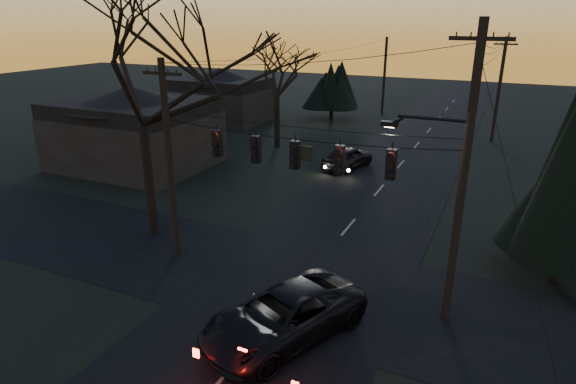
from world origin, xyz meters
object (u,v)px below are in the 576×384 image
at_px(utility_pole_far_l, 382,114).
at_px(bare_tree_left, 138,76).
at_px(utility_pole_left, 178,254).
at_px(sedan_oncoming_a, 348,157).
at_px(suv_near, 284,316).
at_px(utility_pole_far_r, 491,141).
at_px(utility_pole_right, 445,318).
at_px(evergreen_right, 574,183).

relative_size(utility_pole_far_l, bare_tree_left, 0.74).
xyz_separation_m(utility_pole_left, sedan_oncoming_a, (2.80, 15.53, 0.78)).
relative_size(utility_pole_left, suv_near, 1.46).
bearing_deg(utility_pole_far_r, utility_pole_right, -90.00).
distance_m(utility_pole_right, sedan_oncoming_a, 17.82).
xyz_separation_m(utility_pole_right, utility_pole_far_r, (0.00, 28.00, 0.00)).
bearing_deg(utility_pole_left, bare_tree_left, 151.62).
relative_size(suv_near, sedan_oncoming_a, 1.26).
xyz_separation_m(utility_pole_far_r, evergreen_right, (3.57, -23.56, 4.19)).
bearing_deg(evergreen_right, utility_pole_far_r, 98.62).
xyz_separation_m(evergreen_right, sedan_oncoming_a, (-12.27, 11.10, -3.41)).
height_order(bare_tree_left, suv_near, bare_tree_left).
bearing_deg(utility_pole_far_l, utility_pole_right, -72.28).
relative_size(utility_pole_far_r, bare_tree_left, 0.79).
height_order(utility_pole_left, evergreen_right, evergreen_right).
bearing_deg(utility_pole_far_r, utility_pole_far_l, 145.18).
height_order(utility_pole_left, bare_tree_left, bare_tree_left).
distance_m(utility_pole_right, utility_pole_far_l, 37.79).
bearing_deg(utility_pole_left, utility_pole_far_l, 90.00).
distance_m(bare_tree_left, sedan_oncoming_a, 16.61).
distance_m(utility_pole_far_l, sedan_oncoming_a, 20.67).
relative_size(utility_pole_far_l, evergreen_right, 1.11).
xyz_separation_m(evergreen_right, suv_near, (-8.27, -7.74, -3.38)).
xyz_separation_m(utility_pole_far_r, suv_near, (-4.70, -31.30, 0.81)).
relative_size(bare_tree_left, evergreen_right, 1.50).
bearing_deg(bare_tree_left, utility_pole_right, -5.25).
bearing_deg(evergreen_right, suv_near, -136.92).
height_order(utility_pole_far_l, suv_near, utility_pole_far_l).
distance_m(utility_pole_far_l, bare_tree_left, 35.62).
height_order(utility_pole_right, utility_pole_far_l, utility_pole_right).
relative_size(utility_pole_right, utility_pole_left, 1.18).
distance_m(evergreen_right, suv_near, 11.82).
relative_size(utility_pole_far_r, utility_pole_far_l, 1.06).
bearing_deg(suv_near, utility_pole_left, 177.95).
height_order(utility_pole_left, suv_near, utility_pole_left).
relative_size(utility_pole_right, utility_pole_far_l, 1.25).
bearing_deg(utility_pole_left, evergreen_right, 16.40).
bearing_deg(utility_pole_far_r, evergreen_right, -81.38).
distance_m(utility_pole_left, utility_pole_far_l, 36.00).
relative_size(utility_pole_left, utility_pole_far_r, 1.00).
bearing_deg(utility_pole_right, sedan_oncoming_a, 119.25).
bearing_deg(utility_pole_far_l, utility_pole_far_r, -34.82).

